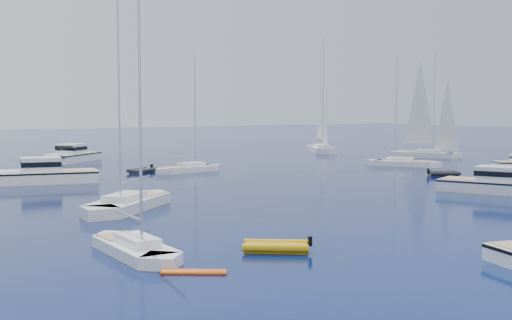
# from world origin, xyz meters

# --- Properties ---
(ground) EXTENTS (400.00, 400.00, 0.00)m
(ground) POSITION_xyz_m (0.00, 0.00, 0.00)
(ground) COLOR navy
(ground) RESTS_ON ground
(motor_cruiser_right) EXTENTS (6.75, 10.84, 2.73)m
(motor_cruiser_right) POSITION_xyz_m (15.51, 6.99, 0.00)
(motor_cruiser_right) COLOR silver
(motor_cruiser_right) RESTS_ON ground
(motor_cruiser_centre) EXTENTS (11.94, 6.34, 3.00)m
(motor_cruiser_centre) POSITION_xyz_m (-12.37, 35.24, 0.00)
(motor_cruiser_centre) COLOR white
(motor_cruiser_centre) RESTS_ON ground
(motor_cruiser_distant) EXTENTS (10.74, 9.74, 2.92)m
(motor_cruiser_distant) POSITION_xyz_m (-1.70, 57.27, 0.00)
(motor_cruiser_distant) COLOR white
(motor_cruiser_distant) RESTS_ON ground
(sailboat_fore) EXTENTS (2.41, 8.17, 11.90)m
(sailboat_fore) POSITION_xyz_m (-17.67, 3.25, 0.00)
(sailboat_fore) COLOR white
(sailboat_fore) RESTS_ON ground
(sailboat_mid_r) EXTENTS (6.66, 9.39, 13.79)m
(sailboat_mid_r) POSITION_xyz_m (28.25, 28.71, 0.00)
(sailboat_mid_r) COLOR white
(sailboat_mid_r) RESTS_ON ground
(sailboat_mid_l) EXTENTS (10.21, 9.20, 16.08)m
(sailboat_mid_l) POSITION_xyz_m (-12.22, 16.15, 0.00)
(sailboat_mid_l) COLOR silver
(sailboat_mid_l) RESTS_ON ground
(sailboat_centre) EXTENTS (9.15, 3.55, 13.11)m
(sailboat_centre) POSITION_xyz_m (4.03, 36.89, 0.00)
(sailboat_centre) COLOR silver
(sailboat_centre) RESTS_ON ground
(sailboat_sails_r) EXTENTS (7.63, 10.28, 15.24)m
(sailboat_sails_r) POSITION_xyz_m (41.71, 36.76, 0.00)
(sailboat_sails_r) COLOR silver
(sailboat_sails_r) RESTS_ON ground
(sailboat_sails_far) EXTENTS (9.14, 12.53, 18.49)m
(sailboat_sails_far) POSITION_xyz_m (37.34, 53.91, 0.00)
(sailboat_sails_far) COLOR white
(sailboat_sails_far) RESTS_ON ground
(tender_yellow) EXTENTS (3.62, 3.42, 0.95)m
(tender_yellow) POSITION_xyz_m (-11.97, 0.09, 0.00)
(tender_yellow) COLOR #C7960B
(tender_yellow) RESTS_ON ground
(tender_grey_near) EXTENTS (3.61, 3.20, 0.95)m
(tender_grey_near) POSITION_xyz_m (22.83, 18.42, 0.00)
(tender_grey_near) COLOR black
(tender_grey_near) RESTS_ON ground
(tender_grey_far) EXTENTS (4.25, 3.75, 0.95)m
(tender_grey_far) POSITION_xyz_m (-0.33, 39.08, 0.00)
(tender_grey_far) COLOR black
(tender_grey_far) RESTS_ON ground
(kayak_orange) EXTENTS (2.46, 2.03, 0.30)m
(kayak_orange) POSITION_xyz_m (-17.15, -1.28, 0.00)
(kayak_orange) COLOR #E34E0A
(kayak_orange) RESTS_ON ground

